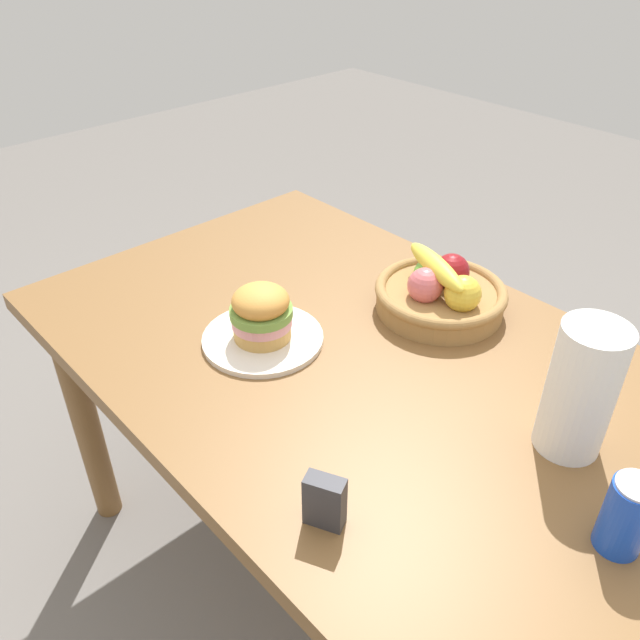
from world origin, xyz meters
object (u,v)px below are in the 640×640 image
object	(u,v)px
fruit_basket	(441,292)
paper_towel_roll	(581,390)
napkin_holder	(325,501)
plate	(263,338)
sandwich	(261,313)
soda_can	(626,516)

from	to	relation	value
fruit_basket	paper_towel_roll	size ratio (longest dim) A/B	1.21
fruit_basket	napkin_holder	distance (m)	0.63
paper_towel_roll	napkin_holder	size ratio (longest dim) A/B	2.67
fruit_basket	plate	bearing A→B (deg)	-115.48
sandwich	napkin_holder	bearing A→B (deg)	-26.97
fruit_basket	napkin_holder	world-z (taller)	fruit_basket
sandwich	soda_can	bearing A→B (deg)	5.37
sandwich	fruit_basket	distance (m)	0.40
sandwich	plate	bearing A→B (deg)	90.00
plate	sandwich	world-z (taller)	sandwich
paper_towel_roll	soda_can	bearing A→B (deg)	-39.70
napkin_holder	plate	bearing A→B (deg)	126.81
soda_can	fruit_basket	world-z (taller)	fruit_basket
sandwich	soda_can	world-z (taller)	sandwich
sandwich	napkin_holder	distance (m)	0.47
soda_can	paper_towel_roll	size ratio (longest dim) A/B	0.53
plate	paper_towel_roll	world-z (taller)	paper_towel_roll
plate	soda_can	world-z (taller)	soda_can
plate	napkin_holder	world-z (taller)	napkin_holder
paper_towel_roll	napkin_holder	xyz separation A→B (m)	(-0.16, -0.41, -0.07)
soda_can	paper_towel_roll	bearing A→B (deg)	140.30
plate	fruit_basket	world-z (taller)	fruit_basket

